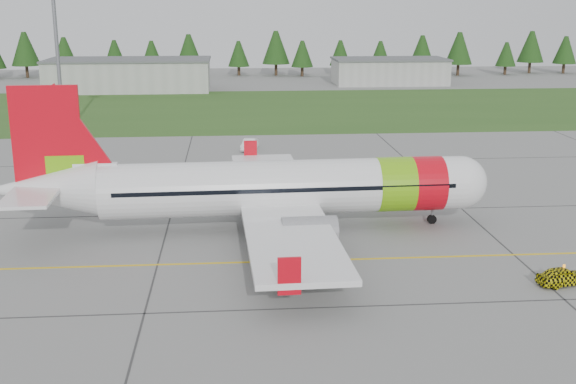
{
  "coord_description": "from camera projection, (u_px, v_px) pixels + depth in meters",
  "views": [
    {
      "loc": [
        -9.82,
        -38.82,
        17.32
      ],
      "look_at": [
        -5.71,
        12.48,
        3.77
      ],
      "focal_mm": 45.0,
      "sensor_mm": 36.0,
      "label": 1
    }
  ],
  "objects": [
    {
      "name": "ground",
      "position": [
        401.0,
        305.0,
        42.59
      ],
      "size": [
        320.0,
        320.0,
        0.0
      ],
      "primitive_type": "plane",
      "color": "gray",
      "rests_on": "ground"
    },
    {
      "name": "hangar_east",
      "position": [
        389.0,
        72.0,
        157.6
      ],
      "size": [
        24.0,
        12.0,
        5.2
      ],
      "primitive_type": "cube",
      "color": "#A8A8A3",
      "rests_on": "ground"
    },
    {
      "name": "treeline",
      "position": [
        270.0,
        55.0,
        174.34
      ],
      "size": [
        160.0,
        8.0,
        10.0
      ],
      "primitive_type": null,
      "color": "#1C3F14",
      "rests_on": "ground"
    },
    {
      "name": "hangar_west",
      "position": [
        130.0,
        76.0,
        145.54
      ],
      "size": [
        32.0,
        14.0,
        6.0
      ],
      "primitive_type": "cube",
      "color": "#A8A8A3",
      "rests_on": "ground"
    },
    {
      "name": "taxi_guideline",
      "position": [
        375.0,
        259.0,
        50.29
      ],
      "size": [
        120.0,
        0.25,
        0.02
      ],
      "primitive_type": "cube",
      "color": "gold",
      "rests_on": "ground"
    },
    {
      "name": "follow_me_car",
      "position": [
        565.0,
        259.0,
        45.24
      ],
      "size": [
        1.45,
        1.61,
        3.43
      ],
      "primitive_type": "imported",
      "rotation": [
        0.0,
        0.0,
        1.79
      ],
      "color": "yellow",
      "rests_on": "ground"
    },
    {
      "name": "aircraft",
      "position": [
        273.0,
        188.0,
        56.12
      ],
      "size": [
        38.02,
        34.94,
        11.52
      ],
      "rotation": [
        0.0,
        0.0,
        0.03
      ],
      "color": "white",
      "rests_on": "ground"
    },
    {
      "name": "service_van",
      "position": [
        249.0,
        133.0,
        86.84
      ],
      "size": [
        1.72,
        1.66,
        4.12
      ],
      "primitive_type": "imported",
      "rotation": [
        0.0,
        0.0,
        -0.24
      ],
      "color": "white",
      "rests_on": "ground"
    },
    {
      "name": "floodlight_mast",
      "position": [
        58.0,
        61.0,
        93.47
      ],
      "size": [
        0.5,
        0.5,
        20.0
      ],
      "primitive_type": "cylinder",
      "color": "slate",
      "rests_on": "ground"
    },
    {
      "name": "grass_strip",
      "position": [
        289.0,
        108.0,
        121.63
      ],
      "size": [
        320.0,
        50.0,
        0.03
      ],
      "primitive_type": "cube",
      "color": "#30561E",
      "rests_on": "ground"
    }
  ]
}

